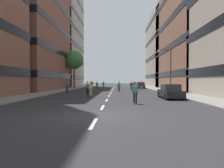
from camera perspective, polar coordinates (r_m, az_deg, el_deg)
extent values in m
plane|color=#28282B|center=(41.43, 0.27, -1.57)|extent=(186.20, 186.20, 0.00)
cube|color=gray|center=(46.49, -11.27, -1.22)|extent=(3.29, 85.34, 0.14)
cube|color=gray|center=(46.05, 12.17, -1.24)|extent=(3.29, 85.34, 0.14)
cube|color=silver|center=(8.62, -5.56, -11.60)|extent=(0.16, 2.20, 0.01)
cube|color=silver|center=(13.52, -2.84, -6.97)|extent=(0.16, 2.20, 0.01)
cube|color=silver|center=(18.47, -1.60, -4.81)|extent=(0.16, 2.20, 0.01)
cube|color=silver|center=(23.44, -0.88, -3.57)|extent=(0.16, 2.20, 0.01)
cube|color=silver|center=(28.42, -0.42, -2.76)|extent=(0.16, 2.20, 0.01)
cube|color=silver|center=(33.41, -0.09, -2.19)|extent=(0.16, 2.20, 0.01)
cube|color=silver|center=(38.40, 0.15, -1.77)|extent=(0.16, 2.20, 0.01)
cube|color=silver|center=(43.40, 0.33, -1.44)|extent=(0.16, 2.20, 0.01)
cube|color=silver|center=(48.39, 0.48, -1.19)|extent=(0.16, 2.20, 0.01)
cube|color=silver|center=(53.39, 0.60, -0.98)|extent=(0.16, 2.20, 0.01)
cube|color=silver|center=(58.38, 0.70, -0.80)|extent=(0.16, 2.20, 0.01)
cube|color=silver|center=(63.38, 0.78, -0.66)|extent=(0.16, 2.20, 0.01)
cube|color=silver|center=(68.38, 0.85, -0.53)|extent=(0.16, 2.20, 0.01)
cube|color=silver|center=(73.37, 0.91, -0.43)|extent=(0.16, 2.20, 0.01)
cube|color=silver|center=(78.37, 0.97, -0.33)|extent=(0.16, 2.20, 0.01)
cube|color=brown|center=(45.86, -25.94, 17.15)|extent=(16.50, 21.34, 29.37)
cube|color=black|center=(44.05, -25.82, 2.30)|extent=(16.62, 21.46, 1.10)
cube|color=black|center=(44.43, -25.87, 8.63)|extent=(16.62, 21.46, 1.10)
cube|color=black|center=(45.35, -25.92, 14.77)|extent=(16.62, 21.46, 1.10)
cube|color=black|center=(46.76, -25.97, 20.60)|extent=(16.62, 21.46, 1.10)
cube|color=#B2A893|center=(63.13, -17.68, 14.21)|extent=(16.50, 19.27, 32.65)
cube|color=black|center=(61.46, -17.61, 1.84)|extent=(16.62, 19.39, 1.10)
cube|color=black|center=(61.71, -17.64, 6.18)|extent=(16.62, 19.39, 1.10)
cube|color=black|center=(62.30, -17.66, 10.45)|extent=(16.62, 19.39, 1.10)
cube|color=black|center=(63.24, -17.69, 14.63)|extent=(16.62, 19.39, 1.10)
cube|color=black|center=(64.50, -17.71, 18.66)|extent=(16.62, 19.39, 1.10)
cube|color=black|center=(66.06, -17.73, 22.51)|extent=(16.62, 19.39, 1.10)
cube|color=#9E6B51|center=(43.93, 26.88, 12.23)|extent=(16.50, 23.71, 20.99)
cube|color=black|center=(43.10, 26.79, 2.61)|extent=(16.62, 23.83, 1.10)
cube|color=black|center=(43.57, 26.85, 9.52)|extent=(16.62, 23.83, 1.10)
cube|color=black|center=(44.66, 26.91, 16.20)|extent=(16.62, 23.83, 1.10)
cube|color=#B2A893|center=(61.43, 19.25, 9.36)|extent=(16.50, 22.23, 21.66)
cube|color=black|center=(60.79, 19.21, 2.27)|extent=(16.62, 22.35, 1.10)
cube|color=black|center=(61.16, 19.24, 7.35)|extent=(16.62, 22.35, 1.10)
cube|color=black|center=(61.99, 19.27, 12.33)|extent=(16.62, 22.35, 1.10)
cube|color=black|center=(63.28, 19.30, 17.14)|extent=(16.62, 22.35, 1.10)
cube|color=black|center=(20.94, 16.94, -2.72)|extent=(1.80, 4.40, 0.70)
cube|color=#2D3338|center=(20.77, 17.06, -0.90)|extent=(1.60, 2.10, 0.64)
cylinder|color=black|center=(22.18, 13.96, -3.04)|extent=(0.22, 0.64, 0.64)
cylinder|color=black|center=(22.57, 17.94, -2.99)|extent=(0.22, 0.64, 0.64)
cylinder|color=black|center=(19.36, 15.77, -3.64)|extent=(0.22, 0.64, 0.64)
cylinder|color=black|center=(19.81, 20.28, -3.56)|extent=(0.22, 0.64, 0.64)
cube|color=navy|center=(46.76, 8.48, -0.63)|extent=(1.80, 4.40, 0.70)
cube|color=#2D3338|center=(46.60, 8.51, 0.19)|extent=(1.60, 2.10, 0.64)
cylinder|color=black|center=(48.12, 7.34, -0.83)|extent=(0.22, 0.64, 0.64)
cylinder|color=black|center=(48.30, 9.23, -0.83)|extent=(0.22, 0.64, 0.64)
cylinder|color=black|center=(45.24, 7.69, -0.95)|extent=(0.22, 0.64, 0.64)
cylinder|color=black|center=(45.43, 9.70, -0.95)|extent=(0.22, 0.64, 0.64)
cylinder|color=#4C3823|center=(46.73, -11.21, 2.04)|extent=(0.36, 0.36, 5.16)
sphere|color=#387A3D|center=(46.98, -11.23, 7.09)|extent=(4.44, 4.44, 4.44)
cylinder|color=#3F3F44|center=(30.25, 17.12, 3.84)|extent=(0.16, 0.16, 6.50)
cylinder|color=#3F3F44|center=(30.35, 15.49, 9.82)|extent=(1.80, 0.10, 0.10)
ellipsoid|color=silver|center=(30.13, 13.80, 9.61)|extent=(0.50, 0.30, 0.24)
cube|color=brown|center=(41.49, -6.22, -1.46)|extent=(0.22, 0.90, 0.02)
cylinder|color=#D8BF4C|center=(41.81, -6.17, -1.50)|extent=(0.18, 0.07, 0.07)
cylinder|color=#D8BF4C|center=(41.18, -6.27, -1.54)|extent=(0.18, 0.07, 0.07)
cylinder|color=tan|center=(41.49, -6.35, -0.89)|extent=(0.14, 0.14, 0.80)
cylinder|color=tan|center=(41.47, -6.10, -0.89)|extent=(0.14, 0.14, 0.80)
cube|color=orange|center=(41.46, -6.22, 0.04)|extent=(0.33, 0.21, 0.55)
cylinder|color=orange|center=(41.54, -6.52, 0.01)|extent=(0.10, 0.23, 0.55)
cylinder|color=orange|center=(41.49, -5.91, 0.01)|extent=(0.10, 0.23, 0.55)
sphere|color=beige|center=(41.47, -6.22, 0.67)|extent=(0.22, 0.22, 0.22)
sphere|color=black|center=(41.47, -6.22, 0.74)|extent=(0.21, 0.21, 0.21)
cube|color=#A52626|center=(41.28, -6.25, 0.08)|extent=(0.26, 0.17, 0.40)
cube|color=brown|center=(22.37, -6.35, -3.59)|extent=(0.22, 0.90, 0.02)
cylinder|color=#D8BF4C|center=(22.69, -6.21, -3.65)|extent=(0.18, 0.07, 0.07)
cylinder|color=#D8BF4C|center=(22.06, -6.48, -3.78)|extent=(0.18, 0.07, 0.07)
cylinder|color=tan|center=(22.36, -6.58, -2.54)|extent=(0.14, 0.14, 0.80)
cylinder|color=tan|center=(22.33, -6.12, -2.54)|extent=(0.14, 0.14, 0.80)
cube|color=orange|center=(22.31, -6.35, -0.81)|extent=(0.32, 0.21, 0.55)
cylinder|color=orange|center=(22.40, -6.89, -0.88)|extent=(0.10, 0.23, 0.55)
cylinder|color=orange|center=(22.33, -5.77, -0.88)|extent=(0.10, 0.23, 0.55)
sphere|color=tan|center=(22.32, -6.35, 0.36)|extent=(0.22, 0.22, 0.22)
sphere|color=black|center=(22.32, -6.35, 0.49)|extent=(0.21, 0.21, 0.21)
cube|color=beige|center=(22.13, -6.43, -0.75)|extent=(0.26, 0.17, 0.40)
cube|color=brown|center=(36.33, 8.76, -1.82)|extent=(0.30, 0.92, 0.02)
cylinder|color=#D8BF4C|center=(36.65, 8.75, -1.87)|extent=(0.19, 0.09, 0.07)
cylinder|color=#D8BF4C|center=(36.01, 8.76, -1.92)|extent=(0.19, 0.09, 0.07)
cylinder|color=tan|center=(36.31, 8.62, -1.17)|extent=(0.15, 0.15, 0.80)
cylinder|color=tan|center=(36.31, 8.90, -1.17)|extent=(0.15, 0.15, 0.80)
cube|color=red|center=(36.29, 8.76, -0.10)|extent=(0.34, 0.23, 0.55)
cylinder|color=red|center=(36.34, 8.41, -0.14)|extent=(0.12, 0.24, 0.55)
cylinder|color=red|center=(36.34, 9.11, -0.15)|extent=(0.12, 0.24, 0.55)
sphere|color=beige|center=(36.30, 8.76, 0.61)|extent=(0.22, 0.22, 0.22)
sphere|color=black|center=(36.30, 8.76, 0.69)|extent=(0.21, 0.21, 0.21)
cube|color=#A52626|center=(36.11, 8.77, -0.06)|extent=(0.28, 0.19, 0.40)
cube|color=brown|center=(30.30, -13.28, -2.40)|extent=(0.31, 0.92, 0.02)
cylinder|color=#D8BF4C|center=(30.62, -13.19, -2.45)|extent=(0.19, 0.09, 0.07)
cylinder|color=#D8BF4C|center=(29.99, -13.36, -2.53)|extent=(0.19, 0.09, 0.07)
cylinder|color=black|center=(30.29, -13.45, -1.62)|extent=(0.16, 0.16, 0.80)
cylinder|color=black|center=(30.27, -13.11, -1.62)|extent=(0.16, 0.16, 0.80)
cube|color=blue|center=(30.26, -13.29, -0.35)|extent=(0.34, 0.24, 0.55)
cylinder|color=blue|center=(30.34, -13.68, -0.40)|extent=(0.12, 0.24, 0.55)
cylinder|color=blue|center=(30.28, -12.86, -0.40)|extent=(0.12, 0.24, 0.55)
sphere|color=tan|center=(30.27, -13.28, 0.52)|extent=(0.22, 0.22, 0.22)
sphere|color=black|center=(30.27, -13.28, 0.61)|extent=(0.21, 0.21, 0.21)
cube|color=#3F72BF|center=(30.08, -13.33, -0.30)|extent=(0.28, 0.19, 0.40)
cube|color=brown|center=(24.59, -7.36, -3.18)|extent=(0.34, 0.92, 0.02)
cylinder|color=#D8BF4C|center=(24.89, -7.12, -3.23)|extent=(0.19, 0.10, 0.07)
cylinder|color=#D8BF4C|center=(24.29, -7.60, -3.34)|extent=(0.19, 0.10, 0.07)
cylinder|color=black|center=(24.59, -7.56, -2.22)|extent=(0.16, 0.16, 0.80)
cylinder|color=black|center=(24.53, -7.16, -2.22)|extent=(0.16, 0.16, 0.80)
cube|color=blue|center=(24.53, -7.36, -0.65)|extent=(0.35, 0.25, 0.55)
cylinder|color=blue|center=(24.65, -7.81, -0.70)|extent=(0.13, 0.24, 0.55)
cylinder|color=blue|center=(24.51, -6.84, -0.71)|extent=(0.13, 0.24, 0.55)
sphere|color=tan|center=(24.54, -7.35, 0.42)|extent=(0.22, 0.22, 0.22)
sphere|color=black|center=(24.54, -7.35, 0.53)|extent=(0.21, 0.21, 0.21)
cube|color=#4C8C4C|center=(24.36, -7.50, -0.59)|extent=(0.28, 0.20, 0.40)
cube|color=brown|center=(32.33, 2.11, -2.16)|extent=(0.32, 0.92, 0.02)
cylinder|color=#D8BF4C|center=(32.64, 2.03, -2.21)|extent=(0.19, 0.09, 0.07)
cylinder|color=#D8BF4C|center=(32.01, 2.18, -2.28)|extent=(0.19, 0.09, 0.07)
cylinder|color=#2D334C|center=(32.29, 1.95, -1.43)|extent=(0.16, 0.16, 0.80)
cylinder|color=#2D334C|center=(32.32, 2.26, -1.43)|extent=(0.16, 0.16, 0.80)
cube|color=green|center=(32.28, 2.11, -0.23)|extent=(0.34, 0.24, 0.55)
cylinder|color=green|center=(32.30, 1.71, -0.28)|extent=(0.12, 0.24, 0.55)
cylinder|color=green|center=(32.36, 2.48, -0.28)|extent=(0.12, 0.24, 0.55)
sphere|color=#997051|center=(32.30, 2.10, 0.57)|extent=(0.22, 0.22, 0.22)
sphere|color=black|center=(32.29, 2.10, 0.66)|extent=(0.21, 0.21, 0.21)
cube|color=brown|center=(38.71, 5.77, -1.64)|extent=(0.40, 0.92, 0.02)
cylinder|color=#D8BF4C|center=(39.02, 5.63, -1.68)|extent=(0.19, 0.11, 0.07)
cylinder|color=#D8BF4C|center=(38.41, 5.91, -1.73)|extent=(0.19, 0.11, 0.07)
cylinder|color=#594C47|center=(38.67, 5.64, -1.03)|extent=(0.17, 0.17, 0.80)
cylinder|color=#594C47|center=(38.72, 5.90, -1.03)|extent=(0.17, 0.17, 0.80)
cube|color=blue|center=(38.68, 5.77, -0.03)|extent=(0.36, 0.27, 0.55)
cylinder|color=blue|center=(38.66, 5.44, -0.07)|extent=(0.14, 0.24, 0.55)
cylinder|color=blue|center=(38.79, 6.06, -0.06)|extent=(0.14, 0.24, 0.55)
sphere|color=beige|center=(38.69, 5.76, 0.65)|extent=(0.22, 0.22, 0.22)
sphere|color=black|center=(38.69, 5.76, 0.72)|extent=(0.21, 0.21, 0.21)
cube|color=#A52626|center=(38.50, 5.85, 0.01)|extent=(0.29, 0.21, 0.40)
cube|color=brown|center=(15.77, 6.91, -5.54)|extent=(0.34, 0.92, 0.02)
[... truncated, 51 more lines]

